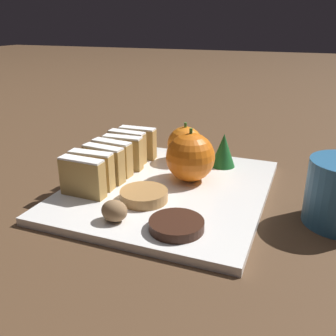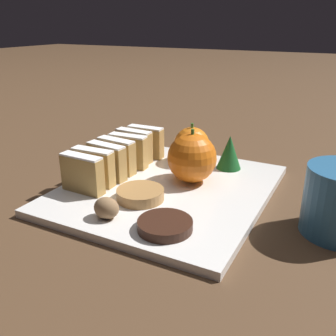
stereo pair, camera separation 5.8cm
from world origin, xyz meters
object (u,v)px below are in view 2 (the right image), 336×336
orange_near (192,158)px  walnut (106,208)px  orange_far (192,145)px  chocolate_cookie (165,225)px

orange_near → walnut: (-0.05, -0.16, -0.03)m
orange_near → orange_far: bearing=114.2°
walnut → chocolate_cookie: (0.08, 0.01, -0.01)m
walnut → orange_near: bearing=73.2°
walnut → chocolate_cookie: size_ratio=0.50×
walnut → chocolate_cookie: 0.08m
chocolate_cookie → walnut: bearing=-174.1°
chocolate_cookie → orange_far: bearing=106.4°
orange_far → walnut: (-0.01, -0.24, -0.02)m
orange_far → walnut: size_ratio=2.09×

